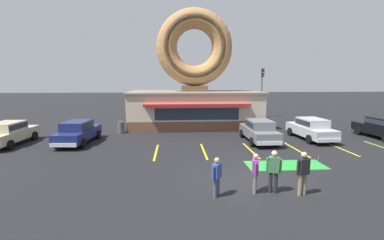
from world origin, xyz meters
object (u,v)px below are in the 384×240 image
(car_grey, at_px, (259,130))
(pedestrian_clipboard_woman, at_px, (217,175))
(golf_ball, at_px, (262,163))
(car_champagne, at_px, (9,132))
(car_silver, at_px, (311,128))
(trash_bin, at_px, (121,127))
(pedestrian_blue_sweater_man, at_px, (274,169))
(pedestrian_leather_jacket_man, at_px, (303,171))
(pedestrian_hooded_kid, at_px, (255,171))
(putting_flag_pin, at_px, (319,157))
(car_navy, at_px, (78,131))
(car_black, at_px, (383,127))
(traffic_light_pole, at_px, (262,86))

(car_grey, height_order, pedestrian_clipboard_woman, car_grey)
(golf_ball, relative_size, car_champagne, 0.01)
(car_silver, height_order, pedestrian_clipboard_woman, car_silver)
(pedestrian_clipboard_woman, distance_m, trash_bin, 13.77)
(pedestrian_blue_sweater_man, distance_m, pedestrian_leather_jacket_man, 1.09)
(golf_ball, distance_m, pedestrian_clipboard_woman, 4.79)
(trash_bin, bearing_deg, car_champagne, -153.01)
(car_grey, bearing_deg, car_silver, 6.62)
(car_silver, xyz_separation_m, pedestrian_hooded_kid, (-7.07, -8.79, 0.01))
(golf_ball, height_order, pedestrian_hooded_kid, pedestrian_hooded_kid)
(putting_flag_pin, distance_m, car_navy, 15.47)
(car_grey, distance_m, car_navy, 12.90)
(car_black, relative_size, pedestrian_blue_sweater_man, 2.69)
(pedestrian_blue_sweater_man, bearing_deg, pedestrian_hooded_kid, 177.17)
(pedestrian_clipboard_woman, xyz_separation_m, traffic_light_pole, (8.60, 20.23, 2.85))
(golf_ball, height_order, pedestrian_clipboard_woman, pedestrian_clipboard_woman)
(pedestrian_leather_jacket_man, height_order, trash_bin, pedestrian_leather_jacket_man)
(car_silver, xyz_separation_m, pedestrian_clipboard_woman, (-8.65, -9.02, -0.02))
(car_black, xyz_separation_m, pedestrian_blue_sweater_man, (-11.99, -8.73, 0.09))
(putting_flag_pin, distance_m, car_silver, 6.26)
(car_silver, bearing_deg, trash_bin, 167.31)
(car_grey, distance_m, pedestrian_leather_jacket_man, 8.72)
(car_navy, bearing_deg, golf_ball, -25.13)
(car_black, distance_m, car_silver, 5.64)
(car_champagne, bearing_deg, car_black, 0.19)
(pedestrian_blue_sweater_man, xyz_separation_m, pedestrian_hooded_kid, (-0.73, 0.04, -0.07))
(pedestrian_hooded_kid, distance_m, pedestrian_leather_jacket_man, 1.81)
(pedestrian_clipboard_woman, distance_m, traffic_light_pole, 22.16)
(car_champagne, xyz_separation_m, trash_bin, (6.88, 3.50, -0.37))
(car_grey, height_order, car_silver, same)
(golf_ball, xyz_separation_m, pedestrian_leather_jacket_man, (0.30, -3.71, 0.92))
(pedestrian_hooded_kid, xyz_separation_m, pedestrian_leather_jacket_man, (1.77, -0.34, 0.08))
(pedestrian_blue_sweater_man, bearing_deg, car_navy, 140.64)
(pedestrian_hooded_kid, height_order, pedestrian_leather_jacket_man, pedestrian_leather_jacket_man)
(putting_flag_pin, xyz_separation_m, pedestrian_leather_jacket_man, (-2.67, -3.46, 0.53))
(traffic_light_pole, bearing_deg, pedestrian_blue_sweater_man, -107.46)
(car_silver, bearing_deg, pedestrian_clipboard_woman, -133.78)
(car_navy, height_order, pedestrian_hooded_kid, pedestrian_hooded_kid)
(car_black, xyz_separation_m, pedestrian_clipboard_woman, (-14.29, -8.93, -0.02))
(golf_ball, bearing_deg, pedestrian_blue_sweater_man, -102.24)
(putting_flag_pin, bearing_deg, car_black, 33.98)
(putting_flag_pin, distance_m, car_black, 9.98)
(pedestrian_hooded_kid, bearing_deg, car_navy, 138.76)
(pedestrian_hooded_kid, height_order, pedestrian_clipboard_woman, pedestrian_hooded_kid)
(pedestrian_leather_jacket_man, bearing_deg, pedestrian_hooded_kid, 169.19)
(car_black, height_order, pedestrian_hooded_kid, pedestrian_hooded_kid)
(car_navy, bearing_deg, trash_bin, 55.83)
(putting_flag_pin, xyz_separation_m, car_silver, (2.63, 5.66, 0.43))
(car_grey, bearing_deg, putting_flag_pin, -73.70)
(car_navy, bearing_deg, putting_flag_pin, -21.27)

